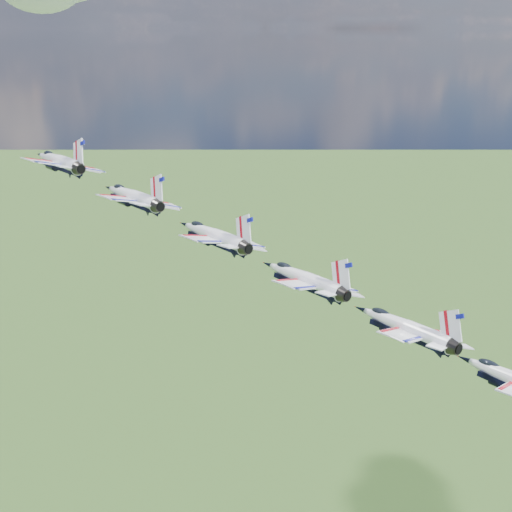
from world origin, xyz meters
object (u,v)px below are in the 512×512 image
object	(u,v)px
jet_0	(58,161)
jet_4	(403,326)
jet_1	(131,196)
jet_2	(212,235)
jet_3	(302,278)

from	to	relation	value
jet_0	jet_4	distance (m)	47.41
jet_1	jet_2	size ratio (longest dim) A/B	1.00
jet_0	jet_3	bearing A→B (deg)	-66.61
jet_1	jet_2	bearing A→B (deg)	-66.61
jet_0	jet_4	world-z (taller)	jet_0
jet_1	jet_3	world-z (taller)	jet_1
jet_0	jet_3	xyz separation A→B (m)	(23.24, -25.08, -9.75)
jet_0	jet_3	distance (m)	35.55
jet_0	jet_3	size ratio (longest dim) A/B	1.00
jet_1	jet_4	xyz separation A→B (m)	(23.24, -25.08, -9.75)
jet_0	jet_3	world-z (taller)	jet_0
jet_4	jet_1	bearing A→B (deg)	113.39
jet_3	jet_4	bearing A→B (deg)	-66.61
jet_1	jet_0	bearing A→B (deg)	113.39
jet_1	jet_4	distance (m)	35.55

